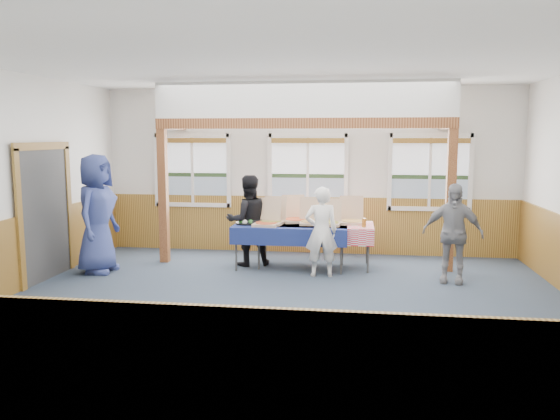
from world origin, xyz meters
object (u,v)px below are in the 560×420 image
(woman_white, at_px, (321,232))
(person_grey, at_px, (453,233))
(man_blue, at_px, (97,214))
(table_left, at_px, (290,228))
(table_right, at_px, (314,227))
(woman_black, at_px, (248,220))

(woman_white, bearing_deg, person_grey, 168.16)
(man_blue, bearing_deg, table_left, -75.43)
(woman_white, bearing_deg, table_right, -85.52)
(table_left, relative_size, woman_white, 1.42)
(person_grey, bearing_deg, woman_white, -169.32)
(table_left, xyz_separation_m, person_grey, (2.61, -0.58, 0.07))
(person_grey, bearing_deg, man_blue, -165.28)
(table_right, relative_size, woman_black, 1.37)
(table_right, relative_size, woman_white, 1.49)
(table_left, relative_size, woman_black, 1.31)
(woman_black, bearing_deg, table_right, 159.22)
(woman_black, bearing_deg, man_blue, -4.04)
(table_left, bearing_deg, woman_black, 158.84)
(person_grey, bearing_deg, table_right, 174.42)
(man_blue, xyz_separation_m, person_grey, (5.77, 0.14, -0.21))
(table_right, bearing_deg, person_grey, -4.34)
(table_right, relative_size, person_grey, 1.41)
(woman_black, relative_size, person_grey, 1.03)
(table_right, height_order, man_blue, man_blue)
(table_right, distance_m, man_blue, 3.69)
(table_left, bearing_deg, man_blue, -179.46)
(table_left, distance_m, man_blue, 3.26)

